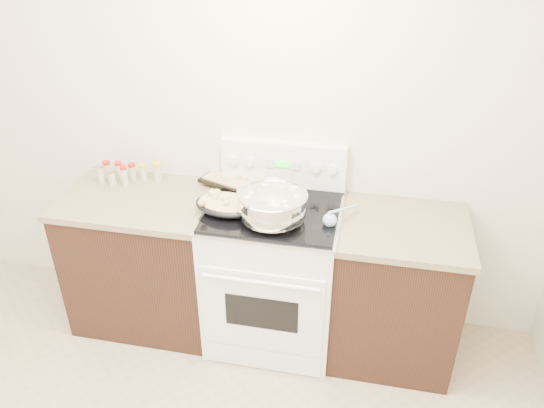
# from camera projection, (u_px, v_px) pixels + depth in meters

# --- Properties ---
(room_shell) EXTENTS (4.10, 3.60, 2.75)m
(room_shell) POSITION_uv_depth(u_px,v_px,m) (53.00, 216.00, 1.50)
(room_shell) COLOR beige
(room_shell) RESTS_ON ground
(counter_left) EXTENTS (0.93, 0.67, 0.92)m
(counter_left) POSITION_uv_depth(u_px,v_px,m) (148.00, 258.00, 3.42)
(counter_left) COLOR black
(counter_left) RESTS_ON ground
(counter_right) EXTENTS (0.73, 0.67, 0.92)m
(counter_right) POSITION_uv_depth(u_px,v_px,m) (394.00, 290.00, 3.14)
(counter_right) COLOR black
(counter_right) RESTS_ON ground
(kitchen_range) EXTENTS (0.78, 0.73, 1.22)m
(kitchen_range) POSITION_uv_depth(u_px,v_px,m) (274.00, 271.00, 3.25)
(kitchen_range) COLOR white
(kitchen_range) RESTS_ON ground
(mixing_bowl) EXTENTS (0.47, 0.47, 0.22)m
(mixing_bowl) POSITION_uv_depth(u_px,v_px,m) (272.00, 207.00, 2.86)
(mixing_bowl) COLOR silver
(mixing_bowl) RESTS_ON kitchen_range
(roasting_pan) EXTENTS (0.40, 0.31, 0.11)m
(roasting_pan) POSITION_uv_depth(u_px,v_px,m) (226.00, 204.00, 2.97)
(roasting_pan) COLOR black
(roasting_pan) RESTS_ON kitchen_range
(baking_sheet) EXTENTS (0.50, 0.42, 0.06)m
(baking_sheet) POSITION_uv_depth(u_px,v_px,m) (239.00, 179.00, 3.30)
(baking_sheet) COLOR black
(baking_sheet) RESTS_ON kitchen_range
(wooden_spoon) EXTENTS (0.19, 0.19, 0.04)m
(wooden_spoon) POSITION_uv_depth(u_px,v_px,m) (246.00, 210.00, 2.98)
(wooden_spoon) COLOR tan
(wooden_spoon) RESTS_ON kitchen_range
(blue_ladle) EXTENTS (0.18, 0.23, 0.10)m
(blue_ladle) POSITION_uv_depth(u_px,v_px,m) (331.00, 219.00, 2.86)
(blue_ladle) COLOR #8AB1CE
(blue_ladle) RESTS_ON kitchen_range
(spice_jars) EXTENTS (0.39, 0.15, 0.13)m
(spice_jars) POSITION_uv_depth(u_px,v_px,m) (125.00, 173.00, 3.32)
(spice_jars) COLOR #BFB28C
(spice_jars) RESTS_ON counter_left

